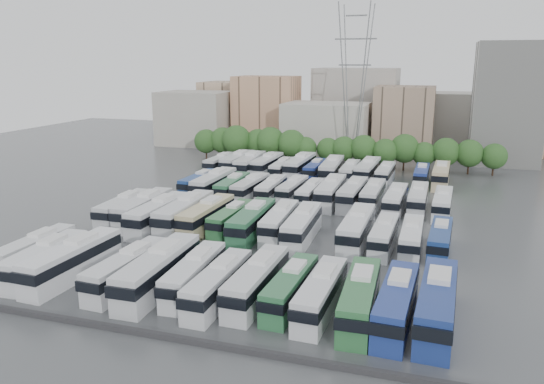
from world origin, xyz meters
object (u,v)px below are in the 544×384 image
(bus_r2_s11, at_px, (395,200))
(bus_r2_s6, at_px, (292,189))
(bus_r0_s4, at_px, (128,269))
(bus_r0_s9, at_px, (290,287))
(bus_r3_s1, at_px, (238,162))
(electricity_pylon, at_px, (354,76))
(bus_r2_s13, at_px, (442,203))
(bus_r2_s9, at_px, (353,194))
(bus_r1_s0, at_px, (124,208))
(bus_r1_s12, at_px, (411,238))
(bus_r3_s12, at_px, (422,175))
(bus_r0_s8, at_px, (257,281))
(bus_r3_s10, at_px, (385,174))
(bus_r1_s6, at_px, (252,221))
(bus_r2_s7, at_px, (310,193))
(bus_r3_s0, at_px, (221,163))
(apartment_tower, at_px, (507,104))
(bus_r1_s11, at_px, (384,235))
(bus_r0_s0, at_px, (35,250))
(bus_r1_s10, at_px, (357,228))
(bus_r0_s1, at_px, (45,259))
(bus_r0_s6, at_px, (194,274))
(bus_r3_s6, at_px, (315,170))
(bus_r1_s4, at_px, (207,215))
(bus_r2_s4, at_px, (250,188))
(bus_r0_s10, at_px, (321,293))
(bus_r2_s3, at_px, (232,187))
(bus_r3_s8, at_px, (350,172))
(bus_r0_s11, at_px, (360,298))
(bus_r1_s1, at_px, (144,209))
(bus_r0_s13, at_px, (437,303))
(bus_r0_s7, at_px, (218,283))
(bus_r0_s12, at_px, (397,303))
(bus_r1_s3, at_px, (185,213))
(bus_r3_s9, at_px, (368,171))
(bus_r1_s5, at_px, (232,218))
(bus_r2_s12, at_px, (418,199))
(bus_r3_s5, at_px, (300,166))
(bus_r3_s13, at_px, (441,175))
(bus_r3_s4, at_px, (282,168))
(bus_r2_s5, at_px, (271,189))
(bus_r2_s8, at_px, (331,191))
(bus_r1_s7, at_px, (279,222))
(bus_r2_s2, at_px, (214,184))

(bus_r2_s11, bearing_deg, bus_r2_s6, 174.94)
(bus_r0_s4, xyz_separation_m, bus_r0_s9, (16.65, 0.96, -0.14))
(bus_r2_s6, height_order, bus_r3_s1, bus_r3_s1)
(electricity_pylon, height_order, bus_r2_s13, electricity_pylon)
(bus_r2_s9, bearing_deg, bus_r1_s0, -146.82)
(bus_r1_s12, height_order, bus_r3_s12, bus_r1_s12)
(bus_r0_s8, relative_size, bus_r3_s10, 1.08)
(bus_r1_s6, distance_m, bus_r2_s7, 18.36)
(bus_r0_s9, xyz_separation_m, bus_r3_s0, (-29.89, 54.08, 0.05))
(apartment_tower, xyz_separation_m, bus_r1_s11, (-18.97, -63.85, -11.28))
(bus_r0_s0, bearing_deg, bus_r1_s10, 29.03)
(bus_r0_s1, distance_m, bus_r0_s6, 16.73)
(bus_r0_s6, xyz_separation_m, bus_r3_s6, (-0.23, 53.65, -0.10))
(bus_r1_s4, height_order, bus_r1_s11, bus_r1_s4)
(bus_r0_s4, bearing_deg, bus_r2_s4, 92.96)
(bus_r1_s12, bearing_deg, bus_r0_s10, -110.31)
(bus_r2_s3, xyz_separation_m, bus_r3_s8, (16.55, 17.91, 0.01))
(bus_r0_s11, bearing_deg, bus_r1_s1, 147.63)
(bus_r0_s13, bearing_deg, bus_r1_s6, 145.07)
(bus_r0_s7, relative_size, bus_r0_s13, 0.86)
(bus_r0_s10, height_order, bus_r0_s12, bus_r0_s12)
(bus_r1_s3, xyz_separation_m, bus_r3_s0, (-10.01, 36.04, -0.32))
(bus_r0_s0, xyz_separation_m, bus_r2_s13, (43.05, 34.14, 0.03))
(bus_r2_s7, bearing_deg, bus_r1_s4, -119.61)
(bus_r0_s12, xyz_separation_m, bus_r3_s1, (-36.12, 55.41, 0.09))
(bus_r1_s1, xyz_separation_m, bus_r1_s10, (29.78, -0.02, 0.02))
(bus_r3_s9, bearing_deg, bus_r3_s1, -178.75)
(bus_r1_s5, height_order, bus_r3_s1, bus_r3_s1)
(bus_r2_s12, bearing_deg, bus_r1_s1, -153.14)
(bus_r1_s12, height_order, bus_r3_s9, bus_r3_s9)
(bus_r0_s1, distance_m, bus_r2_s3, 37.15)
(bus_r0_s4, distance_m, bus_r0_s11, 23.19)
(bus_r2_s7, bearing_deg, bus_r0_s4, -104.47)
(bus_r0_s12, xyz_separation_m, bus_r1_s4, (-26.48, 19.01, 0.04))
(bus_r3_s5, distance_m, bus_r3_s10, 16.52)
(bus_r2_s3, height_order, bus_r3_s8, bus_r3_s8)
(bus_r3_s13, bearing_deg, bus_r2_s4, -144.94)
(bus_r0_s0, xyz_separation_m, bus_r3_s6, (19.68, 52.68, -0.04))
(bus_r3_s4, bearing_deg, bus_r2_s5, -80.07)
(bus_r2_s11, height_order, bus_r3_s13, bus_r3_s13)
(bus_r1_s5, xyz_separation_m, bus_r2_s9, (13.35, 17.36, 0.23))
(bus_r3_s9, bearing_deg, bus_r1_s0, -127.09)
(bus_r1_s6, height_order, bus_r2_s8, bus_r2_s8)
(bus_r0_s1, bearing_deg, bus_r3_s13, 52.53)
(bus_r0_s8, bearing_deg, bus_r3_s9, 87.69)
(bus_r1_s7, bearing_deg, bus_r2_s13, 36.21)
(bus_r0_s4, xyz_separation_m, bus_r1_s10, (19.94, 19.52, 0.15))
(bus_r0_s6, height_order, bus_r1_s12, bus_r0_s6)
(bus_r1_s7, height_order, bus_r2_s2, bus_r2_s2)
(electricity_pylon, bearing_deg, bus_r2_s13, -62.99)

